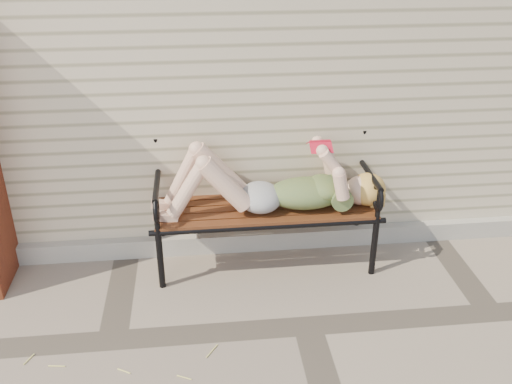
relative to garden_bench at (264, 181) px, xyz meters
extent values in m
plane|color=gray|center=(0.19, -0.88, -0.63)|extent=(80.00, 80.00, 0.00)
cube|color=beige|center=(0.19, 2.12, 0.87)|extent=(8.00, 4.00, 3.00)
cube|color=#A8A398|center=(0.19, 0.09, -0.56)|extent=(8.00, 0.10, 0.15)
cylinder|color=black|center=(-0.77, -0.34, -0.40)|extent=(0.05, 0.05, 0.47)
cylinder|color=black|center=(-0.77, 0.12, -0.40)|extent=(0.05, 0.05, 0.47)
cylinder|color=black|center=(0.77, -0.34, -0.40)|extent=(0.05, 0.05, 0.47)
cylinder|color=black|center=(0.77, 0.12, -0.40)|extent=(0.05, 0.05, 0.47)
cube|color=#5F2C18|center=(0.00, -0.11, -0.17)|extent=(1.58, 0.51, 0.03)
cylinder|color=black|center=(0.00, -0.34, -0.19)|extent=(1.66, 0.04, 0.04)
cylinder|color=black|center=(0.00, 0.12, -0.19)|extent=(1.66, 0.04, 0.04)
torus|color=black|center=(0.00, 0.24, 0.35)|extent=(0.29, 0.04, 0.29)
ellipsoid|color=#093943|center=(0.29, -0.14, -0.04)|extent=(0.56, 0.32, 0.22)
ellipsoid|color=#093943|center=(0.42, -0.14, 0.00)|extent=(0.27, 0.31, 0.17)
ellipsoid|color=#9A9A9E|center=(-0.04, -0.14, -0.06)|extent=(0.31, 0.35, 0.20)
sphere|color=beige|center=(0.70, -0.14, -0.04)|extent=(0.23, 0.23, 0.23)
ellipsoid|color=#EDAD59|center=(0.75, -0.14, -0.04)|extent=(0.26, 0.26, 0.24)
cube|color=red|center=(0.37, -0.14, 0.35)|extent=(0.15, 0.02, 0.02)
cube|color=silver|center=(0.37, -0.18, 0.33)|extent=(0.15, 0.09, 0.05)
cube|color=silver|center=(0.37, -0.10, 0.33)|extent=(0.15, 0.09, 0.05)
cube|color=red|center=(0.37, -0.19, 0.33)|extent=(0.16, 0.10, 0.05)
cube|color=red|center=(0.37, -0.09, 0.33)|extent=(0.16, 0.10, 0.05)
camera|label=1|loc=(-0.47, -3.74, 1.82)|focal=40.00mm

